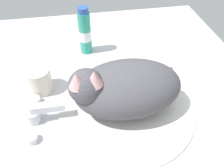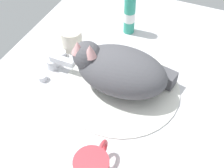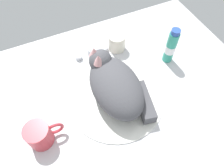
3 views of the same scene
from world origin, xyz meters
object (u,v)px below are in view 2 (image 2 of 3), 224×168
(rinse_cup, at_px, (72,39))
(toothpaste_bottle, at_px, (130,14))
(cat, at_px, (119,69))
(faucet, at_px, (56,63))

(rinse_cup, height_order, toothpaste_bottle, toothpaste_bottle)
(cat, relative_size, rinse_cup, 4.03)
(faucet, relative_size, toothpaste_bottle, 0.93)
(faucet, bearing_deg, toothpaste_bottle, -27.55)
(cat, bearing_deg, toothpaste_bottle, 14.71)
(toothpaste_bottle, bearing_deg, rinse_cup, 138.53)
(faucet, xyz_separation_m, cat, (0.00, -0.21, 0.05))
(faucet, bearing_deg, cat, -89.37)
(faucet, xyz_separation_m, toothpaste_bottle, (0.27, -0.14, 0.05))
(cat, height_order, toothpaste_bottle, cat)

